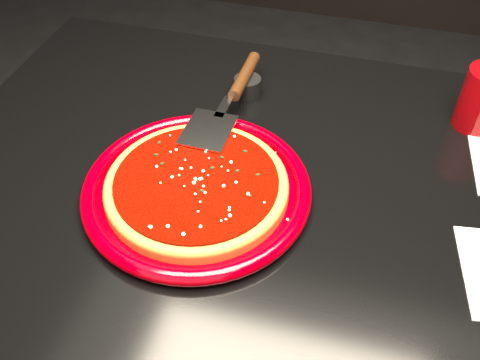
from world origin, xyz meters
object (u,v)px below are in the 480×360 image
Objects in this scene: pizza_server at (229,99)px; ramekin at (247,87)px; plate at (197,189)px; table at (281,314)px.

pizza_server reaches higher than ramekin.
ramekin is at bearing 88.41° from plate.
ramekin is (0.01, 0.08, -0.02)m from pizza_server.
ramekin is at bearing 82.17° from pizza_server.
table is 3.69× the size of pizza_server.
ramekin is (0.01, 0.27, 0.01)m from plate.
pizza_server reaches higher than table.
pizza_server is 6.51× the size of ramekin.
ramekin is (-0.13, 0.21, 0.39)m from table.
plate is 7.00× the size of ramekin.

